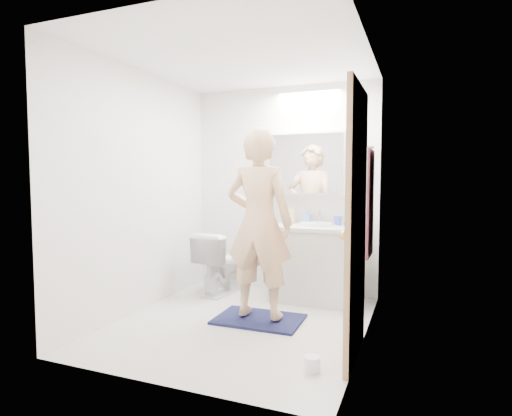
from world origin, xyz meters
The scene contains 23 objects.
floor centered at (0.00, 0.00, 0.00)m, with size 2.50×2.50×0.00m, color silver.
ceiling centered at (0.00, 0.00, 2.40)m, with size 2.50×2.50×0.00m, color white.
wall_back centered at (0.00, 1.25, 1.20)m, with size 2.50×2.50×0.00m, color white.
wall_front centered at (0.00, -1.25, 1.20)m, with size 2.50×2.50×0.00m, color white.
wall_left centered at (-1.10, 0.00, 1.20)m, with size 2.50×2.50×0.00m, color white.
wall_right centered at (1.10, 0.00, 1.20)m, with size 2.50×2.50×0.00m, color white.
vanity_cabinet centered at (0.45, 0.96, 0.39)m, with size 0.90×0.55×0.78m, color silver.
countertop centered at (0.45, 0.96, 0.80)m, with size 0.95×0.58×0.04m, color silver.
sink_basin centered at (0.45, 0.99, 0.84)m, with size 0.36×0.36×0.03m, color white.
faucet centered at (0.45, 1.19, 0.90)m, with size 0.02×0.02×0.16m, color silver.
medicine_cabinet centered at (0.30, 1.18, 1.50)m, with size 0.88×0.14×0.70m, color white.
mirror_panel centered at (0.30, 1.10, 1.50)m, with size 0.84×0.01×0.66m, color silver.
toilet centered at (-0.62, 0.85, 0.36)m, with size 0.40×0.71×0.72m, color white.
bath_rug centered at (0.13, 0.13, 0.01)m, with size 0.80×0.55×0.02m, color #151E42.
person centered at (0.13, 0.13, 0.92)m, with size 0.64×0.42×1.74m, color #E3B588.
door centered at (1.08, -0.35, 1.00)m, with size 0.04×0.80×2.00m, color tan.
door_knob centered at (1.04, -0.65, 0.95)m, with size 0.06×0.06×0.06m, color gold.
towel centered at (1.08, 0.55, 1.10)m, with size 0.02×0.42×1.00m, color #0F1D30.
towel_hook centered at (1.07, 0.55, 1.62)m, with size 0.02×0.02×0.07m, color silver.
soap_bottle_a centered at (0.14, 1.11, 0.94)m, with size 0.09×0.09×0.23m, color #C6C480.
soap_bottle_b centered at (0.32, 1.15, 0.90)m, with size 0.07×0.07×0.16m, color #6291D3.
toothbrush_cup centered at (0.67, 1.12, 0.87)m, with size 0.11×0.11×0.10m, color #4258C7.
toilet_paper_roll centered at (0.84, -0.69, 0.05)m, with size 0.11×0.11×0.10m, color white.
Camera 1 is at (1.51, -3.42, 1.33)m, focal length 29.07 mm.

